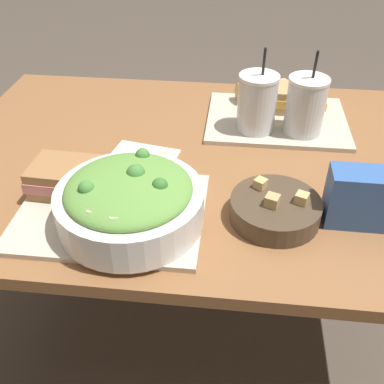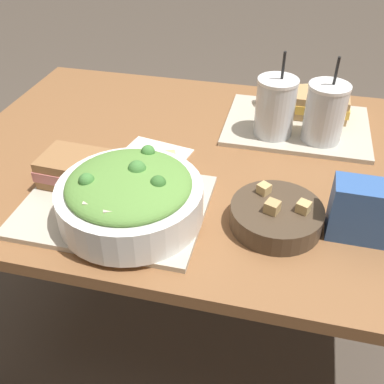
% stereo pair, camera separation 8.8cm
% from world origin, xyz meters
% --- Properties ---
extents(ground_plane, '(12.00, 12.00, 0.00)m').
position_xyz_m(ground_plane, '(0.00, 0.00, 0.00)').
color(ground_plane, '#4C4238').
extents(dining_table, '(1.34, 0.88, 0.73)m').
position_xyz_m(dining_table, '(0.00, 0.00, 0.63)').
color(dining_table, brown).
rests_on(dining_table, ground_plane).
extents(tray_near, '(0.38, 0.29, 0.01)m').
position_xyz_m(tray_near, '(-0.19, -0.25, 0.73)').
color(tray_near, '#BCB29E').
rests_on(tray_near, dining_table).
extents(tray_far, '(0.38, 0.29, 0.01)m').
position_xyz_m(tray_far, '(0.17, 0.20, 0.73)').
color(tray_far, '#BCB29E').
rests_on(tray_far, dining_table).
extents(salad_bowl, '(0.29, 0.29, 0.12)m').
position_xyz_m(salad_bowl, '(-0.14, -0.27, 0.79)').
color(salad_bowl, white).
rests_on(salad_bowl, tray_near).
extents(soup_bowl, '(0.18, 0.18, 0.07)m').
position_xyz_m(soup_bowl, '(0.15, -0.22, 0.75)').
color(soup_bowl, '#473828').
rests_on(soup_bowl, dining_table).
extents(sandwich_near, '(0.15, 0.12, 0.06)m').
position_xyz_m(sandwich_near, '(-0.30, -0.19, 0.77)').
color(sandwich_near, olive).
rests_on(sandwich_near, tray_near).
extents(baguette_near, '(0.16, 0.11, 0.06)m').
position_xyz_m(baguette_near, '(-0.16, -0.13, 0.77)').
color(baguette_near, tan).
rests_on(baguette_near, tray_near).
extents(sandwich_far, '(0.16, 0.11, 0.06)m').
position_xyz_m(sandwich_far, '(0.22, 0.26, 0.77)').
color(sandwich_far, tan).
rests_on(sandwich_far, tray_far).
extents(baguette_far, '(0.16, 0.10, 0.06)m').
position_xyz_m(baguette_far, '(0.13, 0.31, 0.77)').
color(baguette_far, tan).
rests_on(baguette_far, tray_far).
extents(drink_cup_dark, '(0.10, 0.10, 0.22)m').
position_xyz_m(drink_cup_dark, '(0.11, 0.13, 0.81)').
color(drink_cup_dark, silver).
rests_on(drink_cup_dark, tray_far).
extents(drink_cup_red, '(0.10, 0.10, 0.22)m').
position_xyz_m(drink_cup_red, '(0.23, 0.13, 0.81)').
color(drink_cup_red, silver).
rests_on(drink_cup_red, tray_far).
extents(chip_bag, '(0.15, 0.07, 0.12)m').
position_xyz_m(chip_bag, '(0.32, -0.21, 0.79)').
color(chip_bag, '#335BA3').
rests_on(chip_bag, dining_table).
extents(napkin_folded, '(0.18, 0.14, 0.00)m').
position_xyz_m(napkin_folded, '(-0.17, -0.02, 0.73)').
color(napkin_folded, silver).
rests_on(napkin_folded, dining_table).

